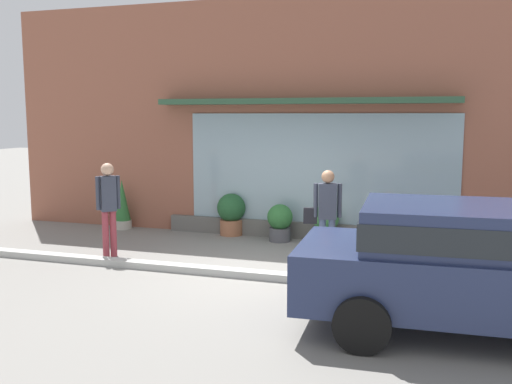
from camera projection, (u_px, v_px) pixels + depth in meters
ground_plane at (261, 275)px, 9.38m from camera, size 60.00×60.00×0.00m
curb_strip at (258, 275)px, 9.19m from camera, size 14.00×0.24×0.12m
storefront at (306, 121)px, 12.06m from camera, size 14.00×0.81×5.10m
fire_hydrant at (372, 244)px, 9.81m from camera, size 0.38×0.34×0.84m
pedestrian_with_handbag at (326, 210)px, 9.88m from camera, size 0.66×0.26×1.69m
pedestrian_passerby at (108, 202)px, 10.49m from camera, size 0.35×0.34×1.76m
parked_car_navy at (480, 262)px, 6.74m from camera, size 4.55×2.19×1.57m
potted_plant_by_entrance at (122, 205)px, 13.17m from camera, size 0.40×0.40×1.15m
potted_plant_low_front at (231, 213)px, 12.50m from camera, size 0.63×0.63×0.92m
potted_plant_corner_tall at (280, 222)px, 11.87m from camera, size 0.54×0.54×0.79m
potted_plant_near_hydrant at (326, 223)px, 11.76m from camera, size 0.55×0.55×0.79m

